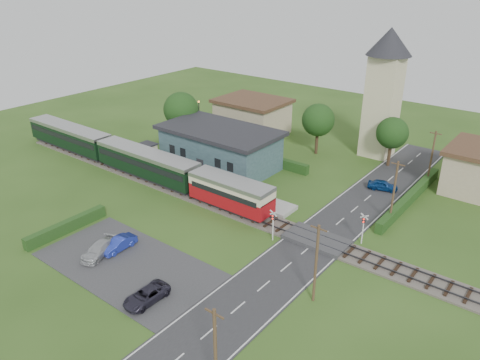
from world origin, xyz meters
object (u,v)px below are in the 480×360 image
Objects in this scene: church_tower at (385,84)px; car_park_dark at (146,296)px; car_park_blue at (119,244)px; car_park_silver at (99,249)px; equipment_hut at (147,153)px; house_west at (252,116)px; car_on_road at (383,185)px; crossing_signal_near at (273,221)px; train at (130,157)px; pedestrian_near at (235,186)px; station_building at (220,147)px; crossing_signal_far at (363,224)px; pedestrian_far at (150,158)px.

church_tower is 43.52m from car_park_dark.
church_tower is 41.08m from car_park_blue.
church_tower is at bearing 88.82° from car_park_dark.
equipment_hut is at bearing 110.02° from car_park_silver.
car_on_road is (25.44, -7.80, -2.14)m from house_west.
car_park_silver is (10.23, -37.66, -2.11)m from house_west.
crossing_signal_near is 18.13m from car_on_road.
house_west is (2.61, 23.00, 0.61)m from train.
equipment_hut is 15.37m from pedestrian_near.
station_building is 24.51m from crossing_signal_far.
pedestrian_near reaches higher than car_park_dark.
house_west reaches higher than car_on_road.
crossing_signal_far is 0.79× the size of car_park_silver.
equipment_hut is 0.78× the size of crossing_signal_near.
church_tower is at bearing -118.04° from pedestrian_near.
car_park_blue is 0.91× the size of car_park_dark.
station_building is at bearing 103.70° from car_park_blue.
equipment_hut is 20.05m from house_west.
car_park_silver is (-9.77, -40.66, -9.54)m from church_tower.
house_west is at bearing 115.94° from car_park_dark.
crossing_signal_far is at bearing 177.23° from car_on_road.
car_on_road is at bearing 61.27° from car_park_blue.
pedestrian_far reaches higher than car_park_dark.
train is 24.13m from crossing_signal_near.
car_park_silver is at bearing -103.51° from church_tower.
station_building is at bearing 49.78° from train.
house_west is 20.37m from pedestrian_far.
crossing_signal_far reaches higher than pedestrian_near.
car_park_dark is at bearing -42.07° from equipment_hut.
station_building is at bearing 145.19° from crossing_signal_near.
crossing_signal_near is 0.89× the size of car_park_blue.
pedestrian_far is (-12.36, 17.46, 0.55)m from car_park_silver.
church_tower is at bearing 8.53° from house_west.
car_on_road is (20.44, 6.21, -2.04)m from station_building.
pedestrian_near is (1.44, 15.92, 0.63)m from car_park_blue.
house_west is at bearing 144.23° from crossing_signal_far.
equipment_hut reaches higher than car_park_blue.
equipment_hut is 0.72× the size of car_on_road.
crossing_signal_near is 0.79× the size of car_park_silver.
car_park_dark is (13.75, -25.42, -2.05)m from station_building.
station_building reaches higher than crossing_signal_near.
house_west is 3.30× the size of crossing_signal_far.
pedestrian_near is (-7.64, -22.99, -8.91)m from church_tower.
pedestrian_far is at bearing 97.59° from car_on_road.
car_park_blue is at bearing 136.05° from car_on_road.
car_park_blue is 2.33× the size of pedestrian_far.
pedestrian_far reaches higher than car_park_blue.
station_building is at bearing 90.27° from car_on_road.
car_on_road is (4.04, 17.61, -1.49)m from crossing_signal_near.
pedestrian_near is at bearing 108.69° from car_park_dark.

